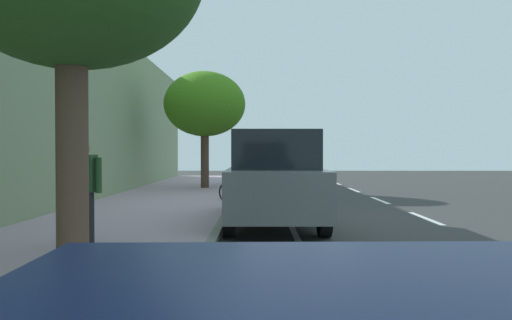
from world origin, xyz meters
TOP-DOWN VIEW (x-y plane):
  - ground at (0.00, 0.00)m, footprint 58.37×58.37m
  - sidewalk at (3.74, 0.00)m, footprint 4.02×36.48m
  - curb_edge at (1.65, 0.00)m, footprint 0.16×36.48m
  - lane_stripe_centre at (-3.07, -0.34)m, footprint 0.14×35.80m
  - lane_stripe_bike_edge at (0.18, 0.00)m, footprint 0.12×36.48m
  - building_facade at (6.00, 0.00)m, footprint 0.50×36.48m
  - parked_sedan_tan_nearest at (0.63, -9.41)m, footprint 1.97×4.47m
  - parked_suv_grey_second at (0.55, 0.71)m, footprint 1.99×4.71m
  - bicycle_at_curb at (1.19, -3.22)m, footprint 1.75×0.47m
  - cyclist_with_backpack at (1.41, -3.67)m, footprint 0.42×0.62m
  - street_tree_near_cyclist at (3.02, -8.36)m, footprint 3.27×3.27m
  - pedestrian_on_phone at (3.62, 3.52)m, footprint 0.61×0.30m

SIDE VIEW (x-z plane):
  - ground at x=0.00m, z-range 0.00..0.00m
  - lane_stripe_centre at x=-3.07m, z-range 0.00..0.01m
  - lane_stripe_bike_edge at x=0.18m, z-range 0.00..0.01m
  - sidewalk at x=3.74m, z-range 0.00..0.13m
  - curb_edge at x=1.65m, z-range 0.00..0.13m
  - bicycle_at_curb at x=1.19m, z-range -0.01..0.78m
  - parked_sedan_tan_nearest at x=0.63m, z-range -0.01..1.51m
  - cyclist_with_backpack at x=1.41m, z-range 0.18..1.85m
  - parked_suv_grey_second at x=0.55m, z-range 0.03..2.02m
  - pedestrian_on_phone at x=3.62m, z-range 0.23..1.86m
  - building_facade at x=6.00m, z-range 0.00..5.71m
  - street_tree_near_cyclist at x=3.02m, z-range 1.14..5.82m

